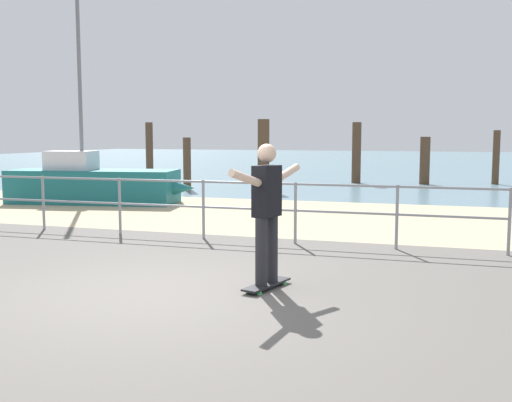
{
  "coord_description": "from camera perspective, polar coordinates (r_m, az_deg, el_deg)",
  "views": [
    {
      "loc": [
        3.18,
        -6.15,
        1.85
      ],
      "look_at": [
        0.58,
        2.0,
        0.9
      ],
      "focal_mm": 42.56,
      "sensor_mm": 36.0,
      "label": 1
    }
  ],
  "objects": [
    {
      "name": "ground_plane",
      "position": [
        6.32,
        -13.63,
        -10.85
      ],
      "size": [
        24.0,
        10.0,
        0.04
      ],
      "primitive_type": "cube",
      "color": "#605B56",
      "rests_on": "ground"
    },
    {
      "name": "beach_strip",
      "position": [
        13.65,
        4.07,
        -1.47
      ],
      "size": [
        24.0,
        6.0,
        0.04
      ],
      "primitive_type": "cube",
      "color": "tan",
      "rests_on": "ground"
    },
    {
      "name": "sea_surface",
      "position": [
        41.31,
        13.29,
        3.59
      ],
      "size": [
        72.0,
        50.0,
        0.04
      ],
      "primitive_type": "cube",
      "color": "slate",
      "rests_on": "ground"
    },
    {
      "name": "railing_fence",
      "position": [
        10.97,
        -8.97,
        0.24
      ],
      "size": [
        11.64,
        0.05,
        1.05
      ],
      "color": "gray",
      "rests_on": "ground"
    },
    {
      "name": "sailboat",
      "position": [
        16.62,
        -14.51,
        1.56
      ],
      "size": [
        5.06,
        2.11,
        5.58
      ],
      "color": "#19666B",
      "rests_on": "ground"
    },
    {
      "name": "skateboard",
      "position": [
        7.26,
        1.0,
        -7.86
      ],
      "size": [
        0.41,
        0.82,
        0.08
      ],
      "color": "black",
      "rests_on": "ground"
    },
    {
      "name": "skateboarder",
      "position": [
        7.09,
        1.02,
        -0.4
      ],
      "size": [
        0.47,
        1.42,
        1.65
      ],
      "color": "#26262B",
      "rests_on": "skateboard"
    },
    {
      "name": "groyne_post_0",
      "position": [
        23.13,
        -9.98,
        4.47
      ],
      "size": [
        0.27,
        0.27,
        2.28
      ],
      "primitive_type": "cylinder",
      "color": "#513826",
      "rests_on": "ground"
    },
    {
      "name": "groyne_post_1",
      "position": [
        20.18,
        -6.5,
        3.5
      ],
      "size": [
        0.26,
        0.26,
        1.73
      ],
      "primitive_type": "cylinder",
      "color": "#513826",
      "rests_on": "ground"
    },
    {
      "name": "groyne_post_2",
      "position": [
        19.83,
        0.71,
        4.34
      ],
      "size": [
        0.38,
        0.38,
        2.32
      ],
      "primitive_type": "cylinder",
      "color": "#513826",
      "rests_on": "ground"
    },
    {
      "name": "groyne_post_3",
      "position": [
        23.03,
        9.42,
        4.48
      ],
      "size": [
        0.34,
        0.34,
        2.28
      ],
      "primitive_type": "cylinder",
      "color": "#513826",
      "rests_on": "ground"
    },
    {
      "name": "groyne_post_4",
      "position": [
        22.98,
        15.58,
        3.66
      ],
      "size": [
        0.36,
        0.36,
        1.75
      ],
      "primitive_type": "cylinder",
      "color": "#513826",
      "rests_on": "ground"
    },
    {
      "name": "groyne_post_5",
      "position": [
        23.75,
        21.63,
        3.81
      ],
      "size": [
        0.25,
        0.25,
        1.98
      ],
      "primitive_type": "cylinder",
      "color": "#513826",
      "rests_on": "ground"
    }
  ]
}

